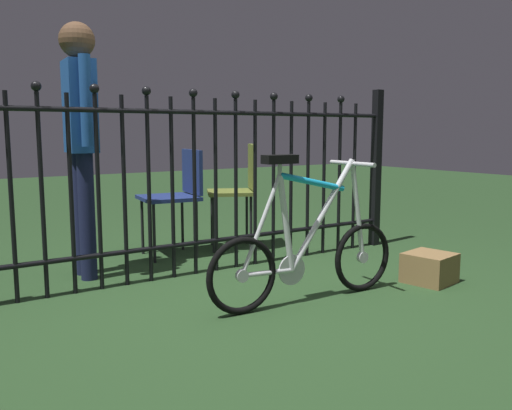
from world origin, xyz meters
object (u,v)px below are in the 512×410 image
at_px(person_visitor, 81,126).
at_px(display_crate, 429,268).
at_px(chair_olive, 240,184).
at_px(bicycle, 306,251).
at_px(chair_navy, 178,190).

xyz_separation_m(person_visitor, display_crate, (1.88, -1.44, -0.95)).
height_order(person_visitor, display_crate, person_visitor).
bearing_deg(chair_olive, display_crate, -73.56).
xyz_separation_m(chair_olive, person_visitor, (-1.40, -0.20, 0.49)).
relative_size(bicycle, chair_olive, 1.46).
bearing_deg(display_crate, chair_navy, 121.75).
bearing_deg(display_crate, chair_olive, 106.44).
bearing_deg(chair_olive, bicycle, -107.67).
relative_size(chair_navy, chair_olive, 0.96).
height_order(chair_navy, person_visitor, person_visitor).
distance_m(bicycle, chair_olive, 1.59).
distance_m(person_visitor, display_crate, 2.55).
bearing_deg(person_visitor, bicycle, -54.65).
distance_m(chair_navy, chair_olive, 0.57).
bearing_deg(person_visitor, chair_navy, 16.67).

